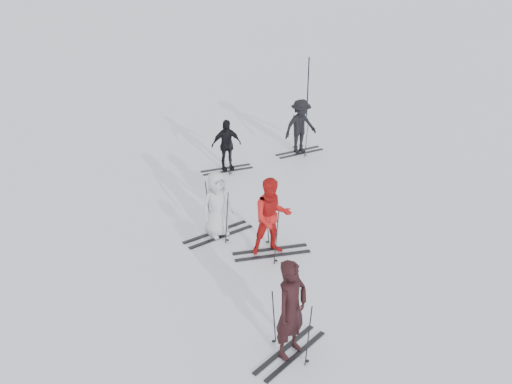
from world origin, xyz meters
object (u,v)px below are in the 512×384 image
at_px(skier_uphill_far, 300,127).
at_px(skier_uphill_left, 226,146).
at_px(skier_red, 272,218).
at_px(skier_grey, 217,205).
at_px(piste_marker, 308,87).
at_px(skier_near_dark, 291,311).

bearing_deg(skier_uphill_far, skier_uphill_left, -177.26).
distance_m(skier_red, skier_grey, 1.53).
bearing_deg(piste_marker, skier_grey, -68.55).
distance_m(skier_red, skier_uphill_left, 4.81).
bearing_deg(skier_uphill_far, piste_marker, 53.79).
bearing_deg(piste_marker, skier_red, -59.84).
relative_size(skier_near_dark, skier_grey, 1.17).
bearing_deg(piste_marker, skier_uphill_far, -58.74).
relative_size(skier_grey, piste_marker, 0.72).
xyz_separation_m(skier_near_dark, skier_uphill_left, (-6.22, 5.18, -0.17)).
relative_size(skier_near_dark, skier_uphill_left, 1.21).
relative_size(skier_uphill_left, skier_uphill_far, 0.90).
bearing_deg(skier_grey, skier_near_dark, -105.64).
bearing_deg(skier_uphill_left, skier_uphill_far, 9.46).
relative_size(skier_grey, skier_uphill_far, 0.93).
bearing_deg(skier_near_dark, skier_red, 45.71).
bearing_deg(skier_near_dark, piste_marker, 35.46).
relative_size(skier_red, piste_marker, 0.82).
bearing_deg(skier_uphill_left, piste_marker, 39.05).
height_order(skier_near_dark, skier_uphill_far, skier_near_dark).
bearing_deg(skier_red, skier_near_dark, -98.76).
relative_size(skier_uphill_left, piste_marker, 0.69).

